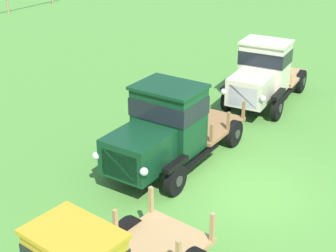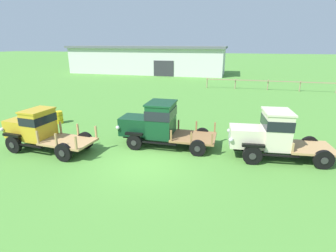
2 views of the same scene
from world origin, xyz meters
TOP-DOWN VIEW (x-y plane):
  - ground_plane at (0.00, 0.00)m, footprint 240.00×240.00m
  - vintage_truck_second_in_line at (-0.05, 2.30)m, footprint 5.03×2.16m
  - vintage_truck_midrow_center at (5.45, 2.03)m, footprint 4.81×2.28m

SIDE VIEW (x-z plane):
  - ground_plane at x=0.00m, z-range 0.00..0.00m
  - vintage_truck_midrow_center at x=5.45m, z-range 0.03..2.30m
  - vintage_truck_second_in_line at x=-0.05m, z-range 0.04..2.34m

